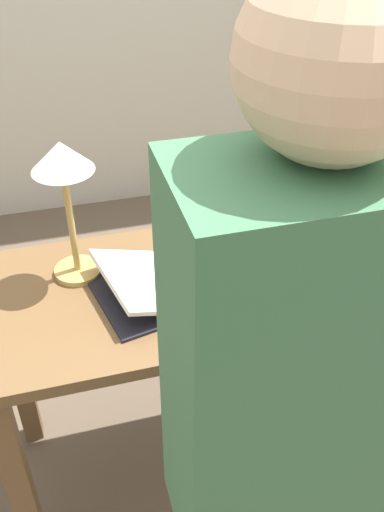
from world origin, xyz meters
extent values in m
plane|color=brown|center=(0.00, 0.00, 0.00)|extent=(12.00, 12.00, 0.00)
cube|color=brown|center=(0.00, 0.00, 0.76)|extent=(1.25, 0.56, 0.03)
cube|color=brown|center=(-0.58, -0.23, 0.37)|extent=(0.06, 0.06, 0.74)
cube|color=brown|center=(-0.58, 0.23, 0.37)|extent=(0.06, 0.06, 0.74)
cube|color=brown|center=(0.58, 0.23, 0.37)|extent=(0.06, 0.06, 0.74)
cube|color=black|center=(-0.08, 0.01, 0.79)|extent=(0.08, 0.29, 0.02)
cube|color=black|center=(-0.19, -0.02, 0.78)|extent=(0.28, 0.34, 0.01)
cube|color=black|center=(0.04, 0.03, 0.78)|extent=(0.28, 0.34, 0.01)
cube|color=white|center=(-0.18, -0.02, 0.82)|extent=(0.25, 0.32, 0.08)
cube|color=white|center=(0.03, 0.03, 0.82)|extent=(0.25, 0.32, 0.08)
cube|color=brown|center=(0.35, 0.06, 0.79)|extent=(0.22, 0.24, 0.03)
cube|color=#234C2D|center=(0.35, 0.06, 0.83)|extent=(0.21, 0.32, 0.05)
cube|color=black|center=(0.35, 0.06, 0.88)|extent=(0.19, 0.25, 0.04)
cube|color=#1E284C|center=(0.35, 0.06, 0.92)|extent=(0.25, 0.28, 0.04)
cube|color=maroon|center=(0.35, 0.06, 0.96)|extent=(0.22, 0.25, 0.04)
cube|color=slate|center=(0.17, 0.02, 0.88)|extent=(0.03, 0.16, 0.21)
cylinder|color=tan|center=(-0.34, 0.11, 0.79)|extent=(0.13, 0.13, 0.02)
cylinder|color=tan|center=(-0.34, 0.11, 0.94)|extent=(0.02, 0.02, 0.30)
cone|color=silver|center=(-0.34, 0.11, 1.13)|extent=(0.16, 0.16, 0.08)
cylinder|color=#4C7F5B|center=(0.11, 0.13, 0.82)|extent=(0.08, 0.08, 0.09)
torus|color=#4C7F5B|center=(0.14, 0.09, 0.82)|extent=(0.04, 0.05, 0.05)
cylinder|color=gold|center=(-0.03, -0.22, 0.78)|extent=(0.08, 0.15, 0.01)
cube|color=#3D704C|center=(-0.07, -0.68, 1.13)|extent=(0.36, 0.20, 0.66)
sphere|color=beige|center=(-0.07, -0.66, 1.57)|extent=(0.22, 0.22, 0.22)
camera|label=1|loc=(-0.36, -1.16, 1.74)|focal=40.00mm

